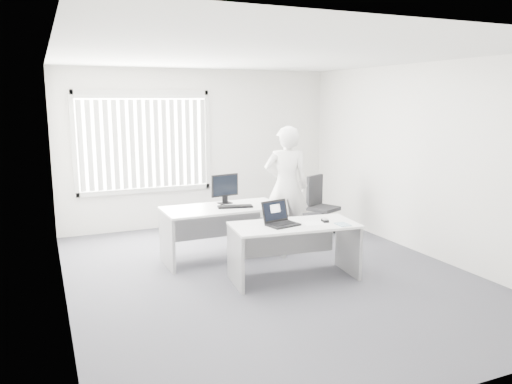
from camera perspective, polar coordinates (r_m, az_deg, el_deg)
name	(u,v)px	position (r m, az deg, el deg)	size (l,w,h in m)	color
ground	(269,275)	(6.66, 1.50, -9.42)	(6.00, 6.00, 0.00)	#4E4E55
wall_back	(199,148)	(9.11, -6.49, 4.98)	(5.00, 0.02, 2.80)	silver
wall_front	(445,222)	(3.87, 20.76, -3.27)	(5.00, 0.02, 2.80)	silver
wall_left	(58,183)	(5.74, -21.68, 1.02)	(0.02, 6.00, 2.80)	silver
wall_right	(424,160)	(7.71, 18.66, 3.48)	(0.02, 6.00, 2.80)	silver
ceiling	(270,55)	(6.28, 1.62, 15.33)	(5.00, 6.00, 0.02)	silver
window	(144,142)	(8.82, -12.68, 5.58)	(2.32, 0.06, 1.76)	silver
blinds	(145,144)	(8.76, -12.60, 5.36)	(2.20, 0.10, 1.50)	silver
desk_near	(294,239)	(6.39, 4.37, -5.42)	(1.66, 0.91, 0.72)	white
desk_far	(223,222)	(7.16, -3.81, -3.39)	(1.69, 0.81, 0.77)	white
office_chair	(321,215)	(8.69, 7.46, -2.63)	(0.74, 0.74, 0.99)	black
person	(286,186)	(7.78, 3.49, 0.66)	(0.69, 0.45, 1.88)	silver
laptop	(283,214)	(6.21, 3.11, -2.53)	(0.38, 0.34, 0.30)	black
paper_sheet	(316,223)	(6.40, 6.93, -3.55)	(0.32, 0.22, 0.00)	white
mouse	(325,220)	(6.47, 7.89, -3.19)	(0.07, 0.12, 0.05)	#B3B4B6
booklet	(343,224)	(6.37, 9.89, -3.66)	(0.14, 0.20, 0.01)	white
keyboard	(235,207)	(7.07, -2.39, -1.68)	(0.49, 0.16, 0.02)	black
monitor	(225,189)	(7.30, -3.59, 0.36)	(0.43, 0.13, 0.43)	black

